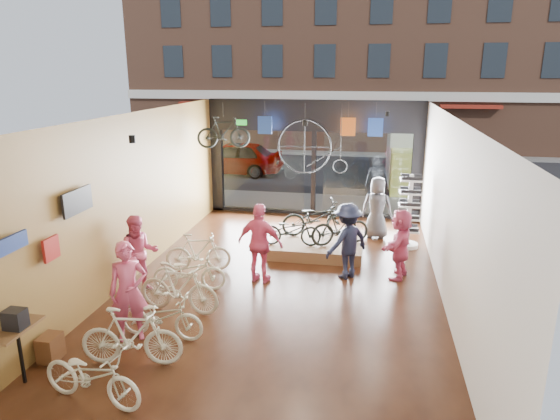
% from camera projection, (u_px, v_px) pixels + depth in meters
% --- Properties ---
extents(ground_plane, '(7.00, 12.00, 0.04)m').
position_uv_depth(ground_plane, '(281.00, 287.00, 11.27)').
color(ground_plane, black).
rests_on(ground_plane, ground).
extents(ceiling, '(7.00, 12.00, 0.04)m').
position_uv_depth(ceiling, '(281.00, 115.00, 10.23)').
color(ceiling, black).
rests_on(ceiling, ground).
extents(wall_left, '(0.04, 12.00, 3.80)m').
position_uv_depth(wall_left, '(129.00, 198.00, 11.37)').
color(wall_left, olive).
rests_on(wall_left, ground).
extents(wall_right, '(0.04, 12.00, 3.80)m').
position_uv_depth(wall_right, '(451.00, 214.00, 10.13)').
color(wall_right, beige).
rests_on(wall_right, ground).
extents(wall_back, '(7.00, 0.04, 3.80)m').
position_uv_depth(wall_back, '(173.00, 358.00, 5.05)').
color(wall_back, beige).
rests_on(wall_back, ground).
extents(storefront, '(7.00, 0.26, 3.80)m').
position_uv_depth(storefront, '(314.00, 159.00, 16.43)').
color(storefront, black).
rests_on(storefront, ground).
extents(exit_sign, '(0.35, 0.06, 0.18)m').
position_uv_depth(exit_sign, '(242.00, 122.00, 16.43)').
color(exit_sign, '#198C26').
rests_on(exit_sign, storefront).
extents(street_road, '(30.00, 18.00, 0.02)m').
position_uv_depth(street_road, '(334.00, 166.00, 25.46)').
color(street_road, black).
rests_on(street_road, ground).
extents(sidewalk_near, '(30.00, 2.40, 0.12)m').
position_uv_depth(sidewalk_near, '(317.00, 203.00, 18.06)').
color(sidewalk_near, slate).
rests_on(sidewalk_near, ground).
extents(sidewalk_far, '(30.00, 2.00, 0.12)m').
position_uv_depth(sidewalk_far, '(340.00, 152.00, 29.23)').
color(sidewalk_far, slate).
rests_on(sidewalk_far, ground).
extents(opposite_building, '(26.00, 5.00, 14.00)m').
position_uv_depth(opposite_building, '(346.00, 30.00, 29.71)').
color(opposite_building, brown).
rests_on(opposite_building, ground).
extents(street_car, '(4.58, 1.84, 1.56)m').
position_uv_depth(street_car, '(233.00, 158.00, 23.20)').
color(street_car, gray).
rests_on(street_car, street_road).
extents(box_truck, '(2.17, 6.51, 2.56)m').
position_uv_depth(box_truck, '(415.00, 156.00, 20.68)').
color(box_truck, silver).
rests_on(box_truck, street_road).
extents(floor_bike_0, '(1.77, 0.88, 0.89)m').
position_uv_depth(floor_bike_0, '(92.00, 376.00, 7.23)').
color(floor_bike_0, beige).
rests_on(floor_bike_0, ground_plane).
extents(floor_bike_1, '(1.75, 0.70, 1.02)m').
position_uv_depth(floor_bike_1, '(131.00, 337.00, 8.16)').
color(floor_bike_1, beige).
rests_on(floor_bike_1, ground_plane).
extents(floor_bike_2, '(1.60, 0.60, 0.83)m').
position_uv_depth(floor_bike_2, '(162.00, 316.00, 9.02)').
color(floor_bike_2, beige).
rests_on(floor_bike_2, ground_plane).
extents(floor_bike_3, '(1.76, 0.68, 1.03)m').
position_uv_depth(floor_bike_3, '(179.00, 288.00, 9.96)').
color(floor_bike_3, beige).
rests_on(floor_bike_3, ground_plane).
extents(floor_bike_4, '(1.68, 0.83, 0.84)m').
position_uv_depth(floor_bike_4, '(189.00, 272.00, 11.00)').
color(floor_bike_4, beige).
rests_on(floor_bike_4, ground_plane).
extents(floor_bike_5, '(1.63, 0.79, 0.95)m').
position_uv_depth(floor_bike_5, '(198.00, 252.00, 12.05)').
color(floor_bike_5, beige).
rests_on(floor_bike_5, ground_plane).
extents(display_platform, '(2.40, 1.80, 0.30)m').
position_uv_depth(display_platform, '(317.00, 247.00, 13.36)').
color(display_platform, brown).
rests_on(display_platform, ground_plane).
extents(display_bike_left, '(1.61, 0.67, 0.82)m').
position_uv_depth(display_bike_left, '(291.00, 230.00, 12.93)').
color(display_bike_left, black).
rests_on(display_bike_left, display_platform).
extents(display_bike_mid, '(1.63, 1.12, 0.96)m').
position_uv_depth(display_bike_mid, '(340.00, 227.00, 12.97)').
color(display_bike_mid, black).
rests_on(display_bike_mid, display_platform).
extents(display_bike_right, '(2.00, 1.25, 0.99)m').
position_uv_depth(display_bike_right, '(316.00, 218.00, 13.73)').
color(display_bike_right, black).
rests_on(display_bike_right, display_platform).
extents(customer_0, '(0.80, 0.70, 1.84)m').
position_uv_depth(customer_0, '(129.00, 291.00, 8.86)').
color(customer_0, '#CC4C72').
rests_on(customer_0, ground_plane).
extents(customer_1, '(1.04, 0.97, 1.72)m').
position_uv_depth(customer_1, '(139.00, 254.00, 10.85)').
color(customer_1, '#CC4C72').
rests_on(customer_1, ground_plane).
extents(customer_2, '(1.16, 0.66, 1.86)m').
position_uv_depth(customer_2, '(260.00, 243.00, 11.30)').
color(customer_2, '#CC4C72').
rests_on(customer_2, ground_plane).
extents(customer_3, '(1.30, 1.29, 1.79)m').
position_uv_depth(customer_3, '(347.00, 241.00, 11.55)').
color(customer_3, '#161C33').
rests_on(customer_3, ground_plane).
extents(customer_4, '(0.94, 0.67, 1.80)m').
position_uv_depth(customer_4, '(377.00, 208.00, 14.33)').
color(customer_4, '#3F3F44').
rests_on(customer_4, ground_plane).
extents(customer_5, '(0.93, 1.62, 1.67)m').
position_uv_depth(customer_5, '(400.00, 244.00, 11.56)').
color(customer_5, '#CC4C72').
rests_on(customer_5, ground_plane).
extents(sunglasses_rack, '(0.61, 0.51, 2.04)m').
position_uv_depth(sunglasses_rack, '(409.00, 211.00, 13.52)').
color(sunglasses_rack, white).
rests_on(sunglasses_rack, ground_plane).
extents(wall_merch, '(0.40, 2.40, 2.60)m').
position_uv_depth(wall_merch, '(40.00, 286.00, 8.20)').
color(wall_merch, navy).
rests_on(wall_merch, wall_left).
extents(penny_farthing, '(2.00, 0.06, 1.60)m').
position_uv_depth(penny_farthing, '(316.00, 149.00, 14.56)').
color(penny_farthing, black).
rests_on(penny_farthing, ceiling).
extents(hung_bike, '(1.64, 0.93, 0.95)m').
position_uv_depth(hung_bike, '(224.00, 132.00, 14.89)').
color(hung_bike, black).
rests_on(hung_bike, ceiling).
extents(jersey_left, '(0.45, 0.03, 0.55)m').
position_uv_depth(jersey_left, '(265.00, 125.00, 15.62)').
color(jersey_left, '#1E3F99').
rests_on(jersey_left, ceiling).
extents(jersey_mid, '(0.45, 0.03, 0.55)m').
position_uv_depth(jersey_mid, '(348.00, 127.00, 15.16)').
color(jersey_mid, '#CC5919').
rests_on(jersey_mid, ceiling).
extents(jersey_right, '(0.45, 0.03, 0.55)m').
position_uv_depth(jersey_right, '(375.00, 127.00, 15.02)').
color(jersey_right, '#1E3F99').
rests_on(jersey_right, ceiling).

